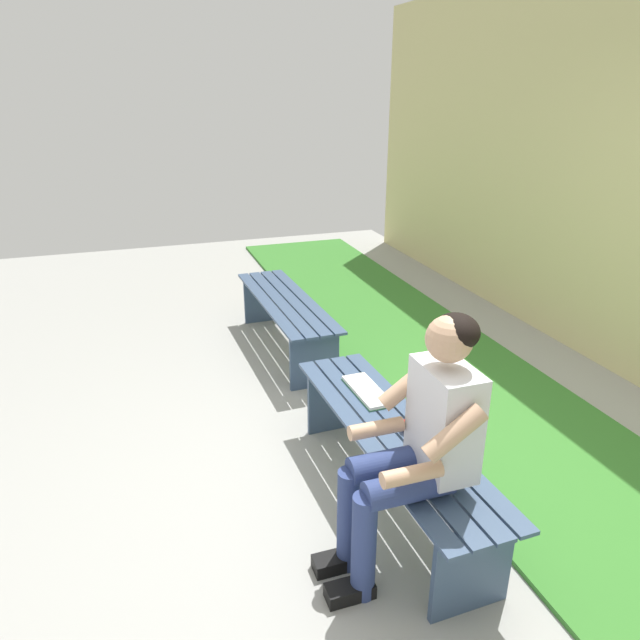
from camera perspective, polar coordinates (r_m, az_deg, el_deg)
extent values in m
cube|color=#9E9E99|center=(4.03, -13.23, -10.92)|extent=(10.00, 7.00, 0.04)
cube|color=#387A2D|center=(4.60, 13.39, -6.04)|extent=(9.00, 1.42, 0.03)
cube|color=#384C6B|center=(3.20, 9.70, -9.95)|extent=(1.79, 0.15, 0.02)
cube|color=#384C6B|center=(3.15, 7.91, -10.37)|extent=(1.79, 0.15, 0.02)
cube|color=#384C6B|center=(3.11, 6.07, -10.79)|extent=(1.79, 0.15, 0.02)
cube|color=#384C6B|center=(3.07, 4.18, -11.22)|extent=(1.79, 0.15, 0.02)
cube|color=#384C6B|center=(2.76, 14.67, -22.59)|extent=(0.04, 0.39, 0.44)
cube|color=#384C6B|center=(3.85, 1.57, -7.74)|extent=(0.04, 0.39, 0.44)
cube|color=#384C6B|center=(4.95, -1.56, 2.15)|extent=(1.67, 0.15, 0.02)
cube|color=#384C6B|center=(4.92, -2.78, 2.00)|extent=(1.67, 0.15, 0.02)
cube|color=#384C6B|center=(4.89, -4.02, 1.84)|extent=(1.67, 0.15, 0.02)
cube|color=#384C6B|center=(4.86, -5.27, 1.68)|extent=(1.67, 0.15, 0.02)
cube|color=#384C6B|center=(4.37, -0.54, -3.95)|extent=(0.04, 0.39, 0.44)
cube|color=#384C6B|center=(5.63, -5.51, 2.02)|extent=(0.04, 0.39, 0.44)
cube|color=silver|center=(2.62, 12.06, -9.41)|extent=(0.34, 0.20, 0.50)
sphere|color=tan|center=(2.45, 12.55, -1.82)|extent=(0.20, 0.20, 0.20)
ellipsoid|color=black|center=(2.45, 13.21, -1.08)|extent=(0.20, 0.19, 0.15)
cylinder|color=navy|center=(2.62, 8.68, -15.90)|extent=(0.13, 0.40, 0.13)
cylinder|color=navy|center=(2.74, 6.95, -13.77)|extent=(0.13, 0.40, 0.13)
cylinder|color=navy|center=(2.72, 4.30, -21.30)|extent=(0.11, 0.11, 0.53)
cube|color=black|center=(2.87, 2.94, -24.96)|extent=(0.10, 0.22, 0.07)
cylinder|color=navy|center=(2.84, 2.83, -18.97)|extent=(0.11, 0.11, 0.53)
cube|color=black|center=(2.98, 1.58, -22.59)|extent=(0.10, 0.22, 0.07)
cylinder|color=tan|center=(2.40, 13.03, -10.76)|extent=(0.08, 0.28, 0.23)
cylinder|color=tan|center=(2.45, 8.97, -14.70)|extent=(0.07, 0.26, 0.07)
cylinder|color=tan|center=(2.71, 8.49, -6.34)|extent=(0.08, 0.28, 0.23)
cylinder|color=tan|center=(2.72, 5.51, -10.53)|extent=(0.07, 0.26, 0.07)
sphere|color=red|center=(3.09, 8.56, -10.17)|extent=(0.07, 0.07, 0.07)
cube|color=white|center=(3.35, 5.36, -7.71)|extent=(0.20, 0.16, 0.02)
cube|color=white|center=(3.51, 3.91, -6.17)|extent=(0.20, 0.16, 0.02)
cube|color=#33724C|center=(3.44, 4.62, -7.05)|extent=(0.42, 0.17, 0.01)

